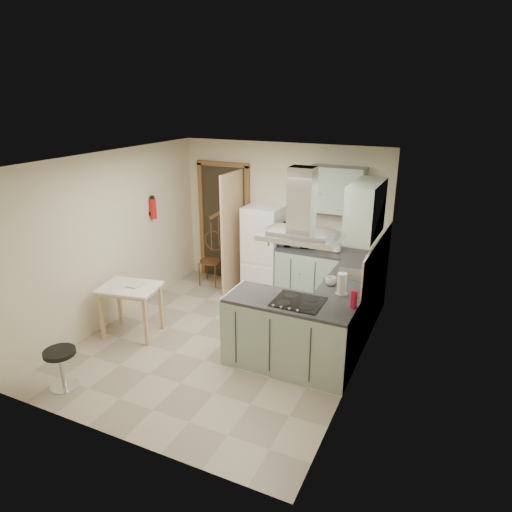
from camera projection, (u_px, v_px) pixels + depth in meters
The scene contains 28 objects.
floor at pixel (224, 341), 6.32m from camera, with size 4.20×4.20×0.00m, color tan.
ceiling at pixel (219, 158), 5.47m from camera, with size 4.20×4.20×0.00m, color silver.
back_wall at pixel (282, 218), 7.69m from camera, with size 3.60×3.60×0.00m, color beige.
left_wall at pixel (113, 239), 6.61m from camera, with size 4.20×4.20×0.00m, color beige.
right_wall at pixel (361, 279), 5.18m from camera, with size 4.20×4.20×0.00m, color beige.
doorway at pixel (224, 223), 8.16m from camera, with size 1.10×0.12×2.10m, color brown.
fridge at pixel (264, 250), 7.68m from camera, with size 0.60×0.60×1.50m, color white.
counter_back at pixel (312, 274), 7.44m from camera, with size 1.08×0.60×0.90m, color #9EB2A0.
counter_right at pixel (353, 300), 6.53m from camera, with size 0.60×1.95×0.90m, color #9EB2A0.
splashback at pixel (337, 231), 7.33m from camera, with size 1.68×0.02×0.50m, color beige.
wall_cabinet_back at pixel (336, 190), 6.96m from camera, with size 0.85×0.35×0.70m, color #9EB2A0.
wall_cabinet_right at pixel (366, 209), 5.77m from camera, with size 0.35×0.90×0.70m, color #9EB2A0.
peninsula at pixel (289, 334), 5.60m from camera, with size 1.55×0.65×0.90m, color #9EB2A0.
hob at pixel (298, 302), 5.41m from camera, with size 0.58×0.50×0.01m, color black.
extractor_hood at pixel (301, 236), 5.14m from camera, with size 0.90×0.55×0.10m, color silver.
sink at pixel (352, 274), 6.23m from camera, with size 0.45×0.40×0.01m, color silver.
fire_extinguisher at pixel (153, 209), 7.27m from camera, with size 0.10×0.10×0.32m, color #B2140F.
drop_leaf_table at pixel (132, 310), 6.39m from camera, with size 0.78×0.59×0.74m, color tan.
bentwood_chair at pixel (211, 261), 8.07m from camera, with size 0.38×0.38×0.86m, color #471F17.
stool at pixel (62, 369), 5.26m from camera, with size 0.36×0.36×0.48m, color black.
microwave at pixel (295, 235), 7.41m from camera, with size 0.61×0.41×0.34m, color black.
kettle at pixel (337, 246), 7.08m from camera, with size 0.13×0.13×0.19m, color white.
cereal_box at pixel (324, 239), 7.26m from camera, with size 0.08×0.21×0.31m, color #DE491A.
soap_bottle at pixel (369, 257), 6.63m from camera, with size 0.08×0.08×0.18m, color silver.
paper_towel at pixel (342, 283), 5.58m from camera, with size 0.11×0.11×0.28m, color silver.
cup at pixel (331, 281), 5.88m from camera, with size 0.14×0.14×0.11m, color white.
red_bottle at pixel (354, 299), 5.24m from camera, with size 0.08×0.08×0.22m, color #B80F32.
book at pixel (130, 280), 6.32m from camera, with size 0.18×0.24×0.11m, color maroon.
Camera 1 is at (2.73, -4.84, 3.25)m, focal length 32.00 mm.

